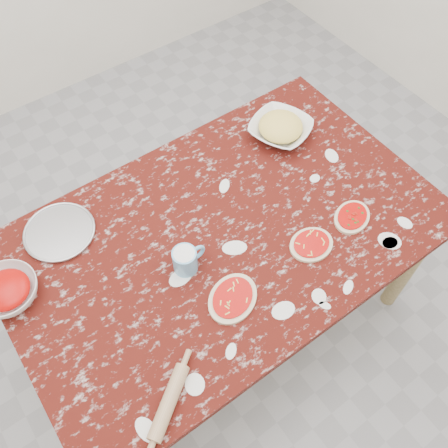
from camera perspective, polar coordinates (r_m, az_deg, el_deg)
ground at (r=2.44m, az=0.00°, el=-10.50°), size 4.00×4.00×0.00m
worktable at (r=1.85m, az=0.00°, el=-2.29°), size 1.60×1.00×0.75m
pizza_tray at (r=1.87m, az=-18.89°, el=-0.94°), size 0.32×0.32×0.01m
sauce_bowl at (r=1.77m, az=-24.27°, el=-7.31°), size 0.22×0.22×0.07m
cheese_bowl at (r=2.08m, az=6.69°, el=11.05°), size 0.32×0.32×0.06m
flour_mug at (r=1.66m, az=-4.53°, el=-4.23°), size 0.13×0.09×0.10m
pizza_left at (r=1.64m, az=1.02°, el=-8.79°), size 0.24×0.22×0.02m
pizza_mid at (r=1.77m, az=10.30°, el=-2.40°), size 0.17×0.15×0.02m
pizza_right at (r=1.87m, az=14.91°, el=0.81°), size 0.19×0.17×0.02m
rolling_pin at (r=1.52m, az=-6.55°, el=-20.22°), size 0.21×0.17×0.05m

